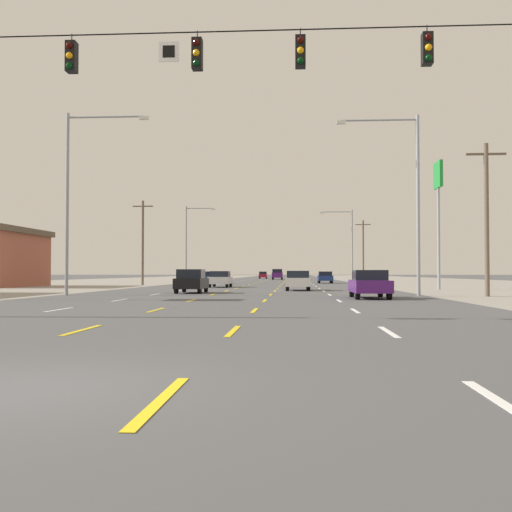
% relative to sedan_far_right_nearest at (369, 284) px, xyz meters
% --- Properties ---
extents(ground_plane, '(572.00, 572.00, 0.00)m').
position_rel_sedan_far_right_nearest_xyz_m(ground_plane, '(-7.03, 41.04, -0.76)').
color(ground_plane, '#4C4C4F').
extents(lot_apron_left, '(28.00, 440.00, 0.01)m').
position_rel_sedan_far_right_nearest_xyz_m(lot_apron_left, '(-31.78, 41.04, -0.75)').
color(lot_apron_left, gray).
rests_on(lot_apron_left, ground).
extents(lot_apron_right, '(28.00, 440.00, 0.01)m').
position_rel_sedan_far_right_nearest_xyz_m(lot_apron_right, '(17.72, 41.04, -0.75)').
color(lot_apron_right, gray).
rests_on(lot_apron_right, ground).
extents(lane_markings, '(10.64, 227.60, 0.01)m').
position_rel_sedan_far_right_nearest_xyz_m(lane_markings, '(-7.03, 79.54, -0.75)').
color(lane_markings, white).
rests_on(lane_markings, ground).
extents(signal_span_wire, '(27.03, 0.53, 9.74)m').
position_rel_sedan_far_right_nearest_xyz_m(signal_span_wire, '(-7.00, -14.10, 4.99)').
color(signal_span_wire, brown).
rests_on(signal_span_wire, ground).
extents(sedan_far_right_nearest, '(1.80, 4.50, 1.46)m').
position_rel_sedan_far_right_nearest_xyz_m(sedan_far_right_nearest, '(0.00, 0.00, 0.00)').
color(sedan_far_right_nearest, '#4C196B').
rests_on(sedan_far_right_nearest, ground).
extents(hatchback_inner_left_near, '(1.72, 3.90, 1.54)m').
position_rel_sedan_far_right_nearest_xyz_m(hatchback_inner_left_near, '(-10.54, 7.40, 0.03)').
color(hatchback_inner_left_near, black).
rests_on(hatchback_inner_left_near, ground).
extents(sedan_inner_right_mid, '(1.80, 4.50, 1.46)m').
position_rel_sedan_far_right_nearest_xyz_m(sedan_inner_right_mid, '(-3.61, 13.72, 0.00)').
color(sedan_inner_right_mid, white).
rests_on(sedan_inner_right_mid, ground).
extents(sedan_inner_left_midfar, '(1.80, 4.50, 1.46)m').
position_rel_sedan_far_right_nearest_xyz_m(sedan_inner_left_midfar, '(-10.56, 23.11, 0.00)').
color(sedan_inner_left_midfar, silver).
rests_on(sedan_inner_left_midfar, ground).
extents(sedan_far_left_far, '(1.80, 4.50, 1.46)m').
position_rel_sedan_far_right_nearest_xyz_m(sedan_far_left_far, '(-14.20, 39.74, 0.00)').
color(sedan_far_left_far, navy).
rests_on(sedan_far_left_far, ground).
extents(sedan_far_right_farther, '(1.80, 4.50, 1.46)m').
position_rel_sedan_far_right_nearest_xyz_m(sedan_far_right_farther, '(-0.02, 44.72, 0.00)').
color(sedan_far_right_farther, navy).
rests_on(sedan_far_right_farther, ground).
extents(hatchback_inner_right_farthest, '(1.72, 3.90, 1.54)m').
position_rel_sedan_far_right_nearest_xyz_m(hatchback_inner_right_farthest, '(-3.78, 80.80, 0.03)').
color(hatchback_inner_right_farthest, maroon).
rests_on(hatchback_inner_right_farthest, ground).
extents(suv_center_turn_distant_a, '(1.98, 4.90, 1.98)m').
position_rel_sedan_far_right_nearest_xyz_m(suv_center_turn_distant_a, '(-7.03, 82.87, 0.27)').
color(suv_center_turn_distant_a, '#4C196B').
rests_on(suv_center_turn_distant_a, ground).
extents(hatchback_inner_left_distant_b, '(1.72, 3.90, 1.54)m').
position_rel_sedan_far_right_nearest_xyz_m(hatchback_inner_left_distant_b, '(-10.58, 99.46, 0.03)').
color(hatchback_inner_left_distant_b, maroon).
rests_on(hatchback_inner_left_distant_b, ground).
extents(pole_sign_right_row_1, '(0.24, 2.16, 9.99)m').
position_rel_sedan_far_right_nearest_xyz_m(pole_sign_right_row_1, '(7.37, 16.40, 6.89)').
color(pole_sign_right_row_1, gray).
rests_on(pole_sign_right_row_1, ground).
extents(streetlight_left_row_0, '(4.91, 0.26, 10.72)m').
position_rel_sedan_far_right_nearest_xyz_m(streetlight_left_row_0, '(-16.68, 3.05, 5.48)').
color(streetlight_left_row_0, gray).
rests_on(streetlight_left_row_0, ground).
extents(streetlight_right_row_0, '(4.68, 0.26, 10.28)m').
position_rel_sedan_far_right_nearest_xyz_m(streetlight_right_row_0, '(2.64, 3.05, 5.23)').
color(streetlight_right_row_0, gray).
rests_on(streetlight_right_row_0, ground).
extents(streetlight_left_row_1, '(3.68, 0.26, 9.50)m').
position_rel_sedan_far_right_nearest_xyz_m(streetlight_left_row_1, '(-16.82, 42.36, 4.71)').
color(streetlight_left_row_1, gray).
rests_on(streetlight_left_row_1, ground).
extents(streetlight_right_row_1, '(3.98, 0.26, 8.96)m').
position_rel_sedan_far_right_nearest_xyz_m(streetlight_right_row_1, '(2.70, 42.36, 4.46)').
color(streetlight_right_row_1, gray).
rests_on(streetlight_right_row_1, ground).
extents(utility_pole_right_row_0, '(2.20, 0.26, 8.56)m').
position_rel_sedan_far_right_nearest_xyz_m(utility_pole_right_row_0, '(6.84, 2.81, 3.71)').
color(utility_pole_right_row_0, brown).
rests_on(utility_pole_right_row_0, ground).
extents(utility_pole_left_row_1, '(2.20, 0.26, 9.05)m').
position_rel_sedan_far_right_nearest_xyz_m(utility_pole_left_row_1, '(-20.11, 32.53, 3.96)').
color(utility_pole_left_row_1, brown).
rests_on(utility_pole_left_row_1, ground).
extents(utility_pole_right_row_2, '(2.20, 0.26, 8.88)m').
position_rel_sedan_far_right_nearest_xyz_m(utility_pole_right_row_2, '(6.08, 56.85, 3.88)').
color(utility_pole_right_row_2, brown).
rests_on(utility_pole_right_row_2, ground).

